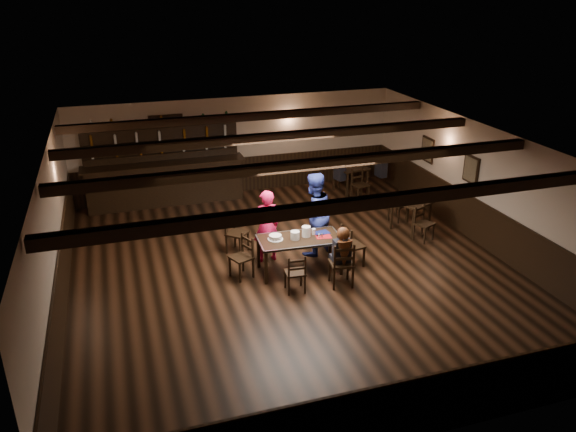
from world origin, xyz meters
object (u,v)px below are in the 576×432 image
object	(u,v)px
chair_near_left	(296,271)
bar_counter	(165,177)
woman_pink	(266,226)
man_blue	(313,214)
dining_table	(300,241)
chair_near_right	(343,262)
cake	(275,237)

from	to	relation	value
chair_near_left	bar_counter	world-z (taller)	bar_counter
woman_pink	bar_counter	xyz separation A→B (m)	(-1.67, 4.14, -0.08)
man_blue	bar_counter	world-z (taller)	bar_counter
chair_near_left	man_blue	size ratio (longest dim) A/B	0.43
chair_near_left	woman_pink	distance (m)	1.55
woman_pink	dining_table	bearing A→B (deg)	123.02
chair_near_right	man_blue	world-z (taller)	man_blue
cake	bar_counter	distance (m)	5.03
chair_near_right	man_blue	distance (m)	1.63
dining_table	chair_near_left	size ratio (longest dim) A/B	2.18
chair_near_left	cake	bearing A→B (deg)	98.79
cake	bar_counter	size ratio (longest dim) A/B	0.07
dining_table	chair_near_right	xyz separation A→B (m)	(0.59, -0.88, -0.13)
woman_pink	man_blue	world-z (taller)	man_blue
woman_pink	cake	distance (m)	0.60
dining_table	man_blue	world-z (taller)	man_blue
man_blue	chair_near_right	bearing A→B (deg)	70.73
chair_near_right	bar_counter	bearing A→B (deg)	115.88
dining_table	woman_pink	bearing A→B (deg)	126.75
woman_pink	cake	size ratio (longest dim) A/B	5.05
chair_near_right	dining_table	bearing A→B (deg)	123.68
bar_counter	chair_near_right	bearing A→B (deg)	-64.12
woman_pink	bar_counter	bearing A→B (deg)	-71.79
dining_table	cake	world-z (taller)	cake
woman_pink	man_blue	size ratio (longest dim) A/B	0.86
dining_table	man_blue	distance (m)	0.93
chair_near_right	chair_near_left	bearing A→B (deg)	176.24
dining_table	man_blue	bearing A→B (deg)	51.87
chair_near_left	woman_pink	size ratio (longest dim) A/B	0.50
chair_near_left	chair_near_right	distance (m)	0.94
chair_near_right	woman_pink	bearing A→B (deg)	125.06
dining_table	chair_near_left	distance (m)	0.92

